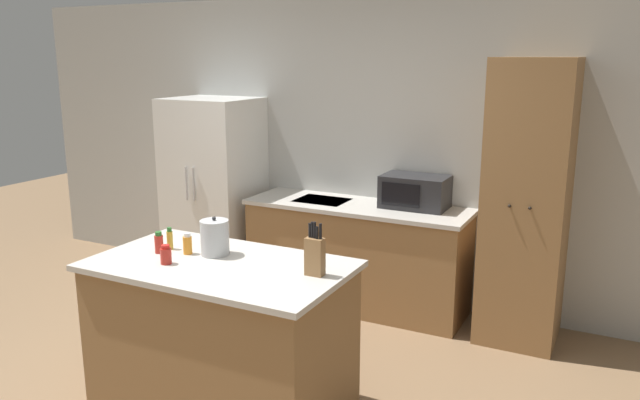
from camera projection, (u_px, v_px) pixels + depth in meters
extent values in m
cube|color=#B2B2AD|center=(357.00, 149.00, 5.45)|extent=(7.20, 0.06, 2.60)
cube|color=white|center=(214.00, 192.00, 5.80)|extent=(0.78, 0.67, 1.73)
cylinder|color=silver|center=(186.00, 183.00, 5.49)|extent=(0.02, 0.02, 0.30)
cylinder|color=silver|center=(194.00, 184.00, 5.45)|extent=(0.02, 0.02, 0.30)
cube|color=olive|center=(357.00, 257.00, 5.30)|extent=(1.85, 0.59, 0.86)
cube|color=beige|center=(358.00, 206.00, 5.20)|extent=(1.89, 0.63, 0.03)
cube|color=#9EA0A3|center=(322.00, 201.00, 5.34)|extent=(0.44, 0.34, 0.01)
cube|color=olive|center=(527.00, 204.00, 4.56)|extent=(0.57, 0.60, 2.09)
sphere|color=black|center=(509.00, 206.00, 4.31)|extent=(0.02, 0.02, 0.02)
sphere|color=black|center=(530.00, 208.00, 4.25)|extent=(0.02, 0.02, 0.02)
cube|color=olive|center=(222.00, 340.00, 3.72)|extent=(1.45, 0.81, 0.90)
cube|color=beige|center=(219.00, 266.00, 3.61)|extent=(1.51, 0.87, 0.03)
cube|color=#232326|center=(415.00, 192.00, 5.05)|extent=(0.53, 0.33, 0.26)
cube|color=black|center=(400.00, 195.00, 4.93)|extent=(0.32, 0.01, 0.19)
cube|color=olive|center=(315.00, 257.00, 3.38)|extent=(0.10, 0.06, 0.21)
cylinder|color=black|center=(310.00, 230.00, 3.37)|extent=(0.02, 0.02, 0.08)
cylinder|color=black|center=(312.00, 230.00, 3.36)|extent=(0.02, 0.02, 0.09)
cylinder|color=black|center=(315.00, 230.00, 3.35)|extent=(0.02, 0.02, 0.09)
cylinder|color=black|center=(317.00, 233.00, 3.34)|extent=(0.02, 0.02, 0.07)
cylinder|color=black|center=(320.00, 231.00, 3.34)|extent=(0.02, 0.02, 0.09)
cylinder|color=gold|center=(170.00, 240.00, 3.85)|extent=(0.04, 0.04, 0.11)
cylinder|color=#286628|center=(169.00, 229.00, 3.83)|extent=(0.03, 0.03, 0.02)
cylinder|color=orange|center=(188.00, 245.00, 3.76)|extent=(0.05, 0.05, 0.11)
cylinder|color=silver|center=(187.00, 235.00, 3.74)|extent=(0.04, 0.04, 0.02)
cylinder|color=#B2281E|center=(159.00, 244.00, 3.77)|extent=(0.05, 0.05, 0.11)
cylinder|color=#286628|center=(158.00, 234.00, 3.76)|extent=(0.04, 0.04, 0.02)
cylinder|color=#B2281E|center=(166.00, 256.00, 3.58)|extent=(0.06, 0.06, 0.09)
cylinder|color=red|center=(165.00, 247.00, 3.57)|extent=(0.05, 0.05, 0.02)
cylinder|color=#B2B5B7|center=(215.00, 238.00, 3.73)|extent=(0.17, 0.17, 0.21)
sphere|color=#262628|center=(214.00, 218.00, 3.70)|extent=(0.02, 0.02, 0.02)
cylinder|color=red|center=(179.00, 251.00, 6.23)|extent=(0.10, 0.10, 0.39)
cylinder|color=black|center=(178.00, 228.00, 6.17)|extent=(0.05, 0.05, 0.07)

